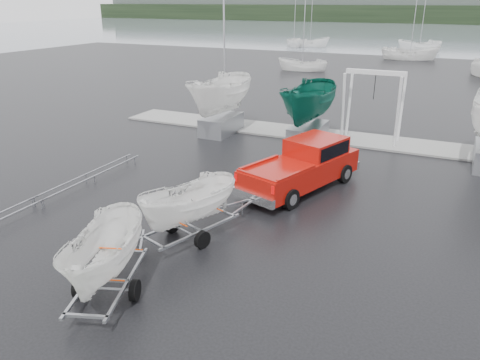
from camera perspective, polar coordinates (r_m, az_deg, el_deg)
ground_plane at (r=16.98m, az=3.13°, el=-6.12°), size 120.00×120.00×0.00m
lake at (r=114.43m, az=23.20°, el=15.61°), size 300.00×300.00×0.00m
dock at (r=28.66m, az=13.05°, el=4.96°), size 30.00×3.00×0.12m
treeline at (r=184.18m, az=24.67°, el=17.84°), size 300.00×8.00×6.00m
far_hill at (r=192.13m, az=24.85°, el=18.48°), size 300.00×6.00×10.00m
pickup_truck at (r=20.63m, az=7.98°, el=2.02°), size 3.96×6.58×2.07m
trailer_hitched at (r=15.51m, az=-6.30°, el=1.13°), size 2.25×3.79×4.58m
trailer_parked at (r=12.85m, az=-16.63°, el=-3.67°), size 2.31×3.79×4.72m
boat_hoist at (r=27.85m, az=15.98°, el=9.78°), size 3.30×2.18×4.12m
keelboat_0 at (r=28.48m, az=-2.37°, el=13.37°), size 2.47×3.20×10.64m
keelboat_1 at (r=26.63m, az=8.66°, el=12.33°), size 2.40×3.20×7.48m
mast_rack_0 at (r=22.21m, az=-17.83°, el=0.57°), size 0.56×6.50×0.06m
moored_boat_0 at (r=56.67m, az=7.58°, el=13.08°), size 2.55×2.50×10.89m
moored_boat_1 at (r=71.06m, az=19.95°, el=13.64°), size 3.61×3.55×11.89m
moored_boat_4 at (r=86.86m, az=6.57°, el=15.87°), size 2.91×2.92×10.77m
moored_boat_5 at (r=83.98m, az=20.99°, el=14.48°), size 3.85×3.82×11.69m
moored_boat_6 at (r=87.07m, az=8.54°, el=15.79°), size 3.13×3.08×11.34m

